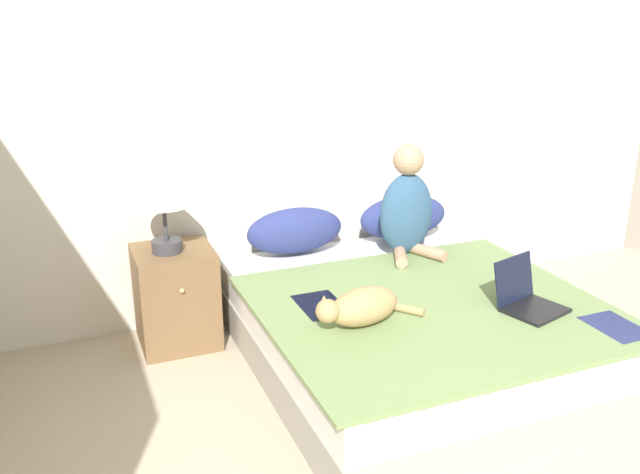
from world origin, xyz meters
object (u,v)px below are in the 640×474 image
object	(u,v)px
pillow_far	(403,217)
person_sitting	(407,208)
cat_tabby	(361,307)
bed	(412,330)
laptop_open	(528,299)
nightstand	(176,297)
pillow_near	(295,231)
table_lamp	(163,194)

from	to	relation	value
pillow_far	person_sitting	world-z (taller)	person_sitting
cat_tabby	bed	bearing A→B (deg)	-159.92
laptop_open	nightstand	xyz separation A→B (m)	(-1.57, 1.14, -0.20)
pillow_near	person_sitting	distance (m)	0.70
bed	cat_tabby	world-z (taller)	cat_tabby
pillow_far	table_lamp	world-z (taller)	table_lamp
pillow_near	nightstand	world-z (taller)	pillow_near
cat_tabby	laptop_open	bearing A→B (deg)	160.86
person_sitting	laptop_open	distance (m)	0.98
bed	table_lamp	world-z (taller)	table_lamp
pillow_far	laptop_open	bearing A→B (deg)	-87.45
cat_tabby	pillow_near	bearing A→B (deg)	-102.06
pillow_near	cat_tabby	xyz separation A→B (m)	(-0.05, -1.06, -0.05)
pillow_far	table_lamp	bearing A→B (deg)	-176.63
bed	laptop_open	xyz separation A→B (m)	(0.43, -0.39, 0.28)
bed	pillow_near	distance (m)	0.97
bed	pillow_far	bearing A→B (deg)	65.27
bed	cat_tabby	bearing A→B (deg)	-150.66
nightstand	table_lamp	size ratio (longest dim) A/B	1.26
bed	table_lamp	distance (m)	1.55
pillow_near	cat_tabby	bearing A→B (deg)	-92.80
cat_tabby	laptop_open	xyz separation A→B (m)	(0.86, -0.15, -0.04)
person_sitting	table_lamp	distance (m)	1.44
person_sitting	nightstand	world-z (taller)	person_sitting
pillow_near	person_sitting	bearing A→B (deg)	-23.49
person_sitting	nightstand	size ratio (longest dim) A/B	1.17
bed	person_sitting	bearing A→B (deg)	65.72
bed	nightstand	distance (m)	1.37
bed	nightstand	bearing A→B (deg)	146.66
cat_tabby	nightstand	xyz separation A→B (m)	(-0.71, 0.99, -0.24)
pillow_far	nightstand	size ratio (longest dim) A/B	1.05
pillow_far	table_lamp	xyz separation A→B (m)	(-1.55, -0.09, 0.34)
pillow_far	person_sitting	size ratio (longest dim) A/B	0.90
person_sitting	laptop_open	xyz separation A→B (m)	(0.18, -0.94, -0.24)
person_sitting	table_lamp	size ratio (longest dim) A/B	1.47
cat_tabby	table_lamp	size ratio (longest dim) A/B	1.27
bed	nightstand	xyz separation A→B (m)	(-1.14, 0.75, 0.08)
table_lamp	bed	bearing A→B (deg)	-31.80
cat_tabby	table_lamp	distance (m)	1.28
nightstand	person_sitting	bearing A→B (deg)	-8.32
bed	person_sitting	distance (m)	0.79
cat_tabby	nightstand	distance (m)	1.24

